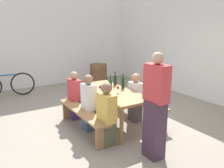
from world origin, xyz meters
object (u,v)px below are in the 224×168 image
tasting_table (112,95)px  bench_near (83,115)px  bench_far (138,103)px  wine_bottle_1 (115,80)px  wine_bottle_2 (123,83)px  seated_guest_near_0 (75,97)px  seated_guest_near_2 (107,116)px  seated_guest_far_0 (135,98)px  wine_bottle_0 (111,84)px  wine_glass_1 (100,87)px  parked_bicycle_0 (4,85)px  standing_host (155,109)px  seated_guest_near_1 (89,104)px  wine_barrel (98,75)px  wine_glass_0 (118,87)px

tasting_table → bench_near: size_ratio=1.06×
bench_near → bench_far: size_ratio=1.00×
wine_bottle_1 → wine_bottle_2: wine_bottle_2 is taller
seated_guest_near_0 → seated_guest_near_2: seated_guest_near_2 is taller
seated_guest_far_0 → wine_bottle_2: bearing=-37.2°
seated_guest_near_2 → seated_guest_far_0: bearing=28.3°
bench_far → wine_bottle_0: size_ratio=5.75×
bench_near → seated_guest_near_0: bearing=168.4°
wine_bottle_1 → wine_glass_1: size_ratio=2.25×
bench_far → parked_bicycle_0: size_ratio=1.06×
standing_host → wine_glass_1: bearing=4.0°
seated_guest_near_1 → standing_host: 1.56m
standing_host → wine_bottle_2: bearing=-16.0°
wine_bottle_2 → wine_barrel: size_ratio=0.42×
seated_guest_near_2 → seated_guest_far_0: seated_guest_near_2 is taller
bench_near → wine_bottle_0: size_ratio=5.75×
wine_glass_0 → standing_host: standing_host is taller
bench_near → parked_bicycle_0: parked_bicycle_0 is taller
seated_guest_far_0 → parked_bicycle_0: (-3.52, -2.23, -0.15)m
wine_bottle_2 → seated_guest_far_0: bearing=52.8°
bench_near → seated_guest_far_0: bearing=85.1°
tasting_table → seated_guest_near_1: (-0.01, -0.55, -0.11)m
wine_bottle_2 → seated_guest_near_0: bearing=-127.4°
tasting_table → wine_bottle_0: 0.26m
tasting_table → standing_host: standing_host is taller
wine_bottle_1 → parked_bicycle_0: wine_bottle_1 is taller
bench_near → wine_bottle_1: wine_bottle_1 is taller
tasting_table → wine_barrel: size_ratio=2.45×
parked_bicycle_0 → seated_guest_far_0: bearing=-45.8°
wine_glass_0 → wine_barrel: wine_glass_0 is taller
tasting_table → seated_guest_near_0: seated_guest_near_0 is taller
wine_barrel → bench_near: bearing=-33.6°
standing_host → parked_bicycle_0: bearing=17.8°
seated_guest_near_0 → standing_host: 2.26m
seated_guest_near_2 → wine_barrel: bearing=63.3°
wine_bottle_1 → wine_barrel: size_ratio=0.41×
seated_guest_near_1 → parked_bicycle_0: size_ratio=0.69×
standing_host → wine_barrel: 4.80m
seated_guest_near_1 → wine_bottle_1: bearing=23.5°
wine_barrel → parked_bicycle_0: size_ratio=0.46×
bench_near → parked_bicycle_0: size_ratio=1.06×
bench_near → wine_glass_1: (-0.12, 0.47, 0.50)m
wine_bottle_1 → seated_guest_near_2: bearing=-38.8°
parked_bicycle_0 → wine_bottle_2: bearing=-47.2°
bench_near → seated_guest_near_1: seated_guest_near_1 is taller
seated_guest_far_0 → standing_host: standing_host is taller
wine_bottle_1 → seated_guest_near_0: (-0.34, -0.88, -0.35)m
bench_near → wine_bottle_0: 0.93m
wine_bottle_1 → parked_bicycle_0: 3.66m
wine_bottle_0 → wine_glass_0: 0.35m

